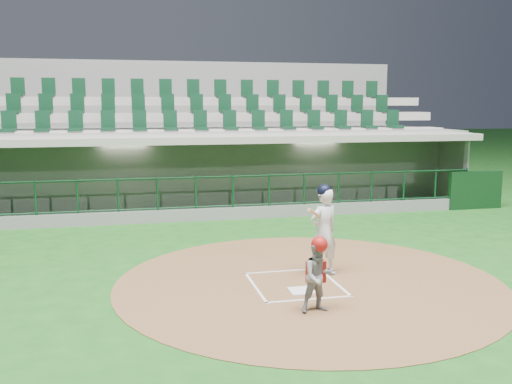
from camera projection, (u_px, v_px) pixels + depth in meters
ground at (291, 280)px, 10.75m from camera, size 120.00×120.00×0.00m
dirt_circle at (309, 282)px, 10.63m from camera, size 7.20×7.20×0.01m
home_plate at (302, 291)px, 10.08m from camera, size 0.43×0.43×0.02m
batter_box_chalk at (295, 284)px, 10.46m from camera, size 1.55×1.80×0.01m
dugout_structure at (224, 178)px, 18.17m from camera, size 16.40×3.70×3.00m
seating_deck at (208, 155)px, 21.05m from camera, size 17.00×6.72×5.15m
batter at (324, 229)px, 11.02m from camera, size 0.90×0.94×1.76m
catcher at (319, 275)px, 9.01m from camera, size 0.59×0.48×1.23m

